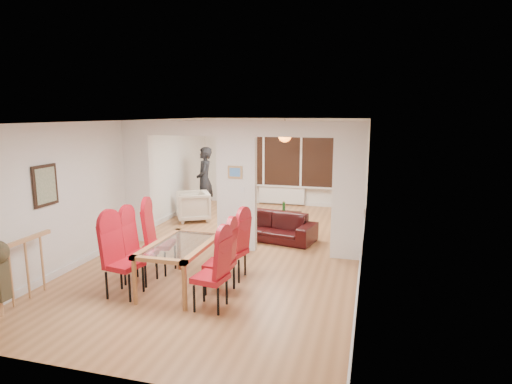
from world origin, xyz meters
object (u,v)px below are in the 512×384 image
at_px(dining_chair_ra, 210,272).
at_px(person, 205,181).
at_px(dining_chair_rc, 232,247).
at_px(dining_chair_la, 124,259).
at_px(bottle, 284,207).
at_px(dining_chair_rb, 220,259).
at_px(bowl, 285,212).
at_px(sofa, 269,226).
at_px(dining_chair_lb, 140,249).
at_px(armchair, 193,206).
at_px(television, 346,208).
at_px(coffee_table, 282,216).
at_px(dining_table, 181,265).
at_px(dining_chair_lc, 159,240).

distance_m(dining_chair_ra, person, 5.94).
distance_m(dining_chair_rc, person, 4.85).
height_order(dining_chair_la, person, person).
xyz_separation_m(person, bottle, (2.27, -0.24, -0.55)).
height_order(dining_chair_rb, bowl, dining_chair_rb).
relative_size(sofa, person, 1.10).
xyz_separation_m(dining_chair_lb, sofa, (1.45, 2.96, -0.27)).
height_order(dining_chair_la, dining_chair_rb, dining_chair_la).
height_order(armchair, bowl, armchair).
height_order(dining_chair_rb, sofa, dining_chair_rb).
relative_size(dining_chair_ra, dining_chair_rb, 1.02).
xyz_separation_m(sofa, television, (1.53, 2.32, -0.01)).
distance_m(person, bowl, 2.41).
relative_size(person, coffee_table, 1.95).
bearing_deg(dining_table, sofa, 76.49).
xyz_separation_m(dining_chair_la, dining_chair_lb, (-0.04, 0.53, -0.02)).
xyz_separation_m(bottle, bowl, (0.03, 0.01, -0.13)).
bearing_deg(dining_chair_rc, bottle, 102.96).
bearing_deg(dining_chair_la, dining_chair_lb, 103.98).
bearing_deg(armchair, person, 150.59).
bearing_deg(armchair, bottle, 75.08).
height_order(dining_chair_ra, coffee_table, dining_chair_ra).
relative_size(dining_table, coffee_table, 1.67).
relative_size(dining_chair_lc, dining_chair_ra, 1.06).
xyz_separation_m(dining_chair_rb, dining_chair_rc, (-0.00, 0.60, 0.01)).
distance_m(dining_chair_lc, bowl, 4.36).
xyz_separation_m(dining_chair_ra, bottle, (-0.02, 5.22, -0.18)).
relative_size(dining_chair_lc, person, 0.63).
bearing_deg(dining_chair_ra, bottle, 99.03).
bearing_deg(dining_chair_lc, dining_table, -50.46).
relative_size(dining_chair_lb, television, 1.13).
xyz_separation_m(dining_table, dining_chair_lb, (-0.74, 0.02, 0.20)).
bearing_deg(bottle, television, 23.06).
bearing_deg(dining_chair_ra, television, 84.30).
height_order(armchair, television, armchair).
distance_m(dining_chair_rc, bottle, 4.06).
bearing_deg(armchair, dining_chair_rc, 3.31).
bearing_deg(coffee_table, armchair, -164.35).
bearing_deg(dining_chair_ra, dining_chair_rb, 105.63).
bearing_deg(bowl, dining_chair_lb, -107.56).
xyz_separation_m(dining_chair_rc, bowl, (0.08, 4.07, -0.30)).
bearing_deg(person, dining_chair_rc, 7.66).
relative_size(dining_table, dining_chair_ra, 1.44).
bearing_deg(person, television, 76.49).
height_order(dining_chair_lc, television, dining_chair_lc).
bearing_deg(dining_chair_ra, dining_chair_lc, 149.85).
distance_m(dining_table, coffee_table, 4.74).
height_order(dining_chair_lc, coffee_table, dining_chair_lc).
xyz_separation_m(dining_chair_la, dining_chair_ra, (1.42, -0.07, -0.04)).
xyz_separation_m(dining_chair_rc, person, (-2.22, 4.30, 0.38)).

